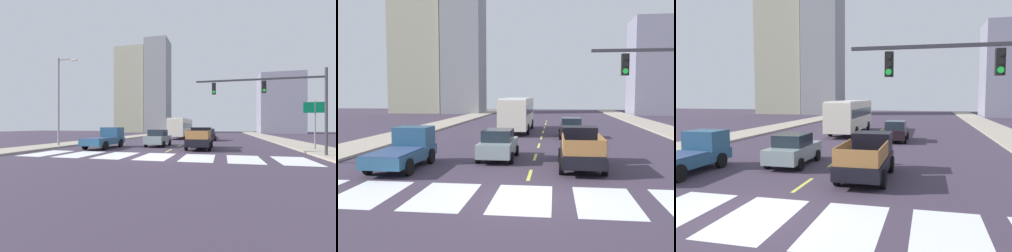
% 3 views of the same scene
% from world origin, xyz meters
% --- Properties ---
extents(ground_plane, '(160.00, 160.00, 0.00)m').
position_xyz_m(ground_plane, '(0.00, 0.00, 0.00)').
color(ground_plane, '#3C3142').
extents(sidewalk_right, '(3.68, 110.00, 0.15)m').
position_xyz_m(sidewalk_right, '(12.43, 18.00, 0.07)').
color(sidewalk_right, '#A69A8A').
rests_on(sidewalk_right, ground).
extents(sidewalk_left, '(3.68, 110.00, 0.15)m').
position_xyz_m(sidewalk_left, '(-12.43, 18.00, 0.07)').
color(sidewalk_left, '#A69A8A').
rests_on(sidewalk_left, ground).
extents(crosswalk_stripe_0, '(2.09, 3.89, 0.01)m').
position_xyz_m(crosswalk_stripe_0, '(-8.65, 0.00, 0.00)').
color(crosswalk_stripe_0, silver).
rests_on(crosswalk_stripe_0, ground).
extents(crosswalk_stripe_1, '(2.09, 3.89, 0.01)m').
position_xyz_m(crosswalk_stripe_1, '(-5.77, 0.00, 0.00)').
color(crosswalk_stripe_1, silver).
rests_on(crosswalk_stripe_1, ground).
extents(crosswalk_stripe_2, '(2.09, 3.89, 0.01)m').
position_xyz_m(crosswalk_stripe_2, '(-2.88, 0.00, 0.00)').
color(crosswalk_stripe_2, silver).
rests_on(crosswalk_stripe_2, ground).
extents(crosswalk_stripe_3, '(2.09, 3.89, 0.01)m').
position_xyz_m(crosswalk_stripe_3, '(0.00, 0.00, 0.00)').
color(crosswalk_stripe_3, silver).
rests_on(crosswalk_stripe_3, ground).
extents(crosswalk_stripe_4, '(2.09, 3.89, 0.01)m').
position_xyz_m(crosswalk_stripe_4, '(2.88, 0.00, 0.00)').
color(crosswalk_stripe_4, silver).
rests_on(crosswalk_stripe_4, ground).
extents(crosswalk_stripe_5, '(2.09, 3.89, 0.01)m').
position_xyz_m(crosswalk_stripe_5, '(5.77, 0.00, 0.00)').
color(crosswalk_stripe_5, silver).
rests_on(crosswalk_stripe_5, ground).
extents(crosswalk_stripe_6, '(2.09, 3.89, 0.01)m').
position_xyz_m(crosswalk_stripe_6, '(8.65, 0.00, 0.00)').
color(crosswalk_stripe_6, silver).
rests_on(crosswalk_stripe_6, ground).
extents(lane_dash_0, '(0.16, 2.40, 0.01)m').
position_xyz_m(lane_dash_0, '(0.00, 4.00, 0.00)').
color(lane_dash_0, '#D2D44E').
rests_on(lane_dash_0, ground).
extents(lane_dash_1, '(0.16, 2.40, 0.01)m').
position_xyz_m(lane_dash_1, '(0.00, 9.00, 0.00)').
color(lane_dash_1, '#D2D44E').
rests_on(lane_dash_1, ground).
extents(lane_dash_2, '(0.16, 2.40, 0.01)m').
position_xyz_m(lane_dash_2, '(0.00, 14.00, 0.00)').
color(lane_dash_2, '#D2D44E').
rests_on(lane_dash_2, ground).
extents(lane_dash_3, '(0.16, 2.40, 0.01)m').
position_xyz_m(lane_dash_3, '(0.00, 19.00, 0.00)').
color(lane_dash_3, '#D2D44E').
rests_on(lane_dash_3, ground).
extents(lane_dash_4, '(0.16, 2.40, 0.01)m').
position_xyz_m(lane_dash_4, '(0.00, 24.00, 0.00)').
color(lane_dash_4, '#D2D44E').
rests_on(lane_dash_4, ground).
extents(lane_dash_5, '(0.16, 2.40, 0.01)m').
position_xyz_m(lane_dash_5, '(0.00, 29.00, 0.00)').
color(lane_dash_5, '#D2D44E').
rests_on(lane_dash_5, ground).
extents(lane_dash_6, '(0.16, 2.40, 0.01)m').
position_xyz_m(lane_dash_6, '(0.00, 34.00, 0.00)').
color(lane_dash_6, '#D2D44E').
rests_on(lane_dash_6, ground).
extents(lane_dash_7, '(0.16, 2.40, 0.01)m').
position_xyz_m(lane_dash_7, '(0.00, 39.00, 0.00)').
color(lane_dash_7, '#D2D44E').
rests_on(lane_dash_7, ground).
extents(pickup_stakebed, '(2.18, 5.20, 1.96)m').
position_xyz_m(pickup_stakebed, '(2.42, 6.28, 0.94)').
color(pickup_stakebed, black).
rests_on(pickup_stakebed, ground).
extents(pickup_dark, '(2.18, 5.20, 1.96)m').
position_xyz_m(pickup_dark, '(-6.41, 5.17, 0.92)').
color(pickup_dark, '#265073').
rests_on(pickup_dark, ground).
extents(city_bus, '(2.72, 10.80, 3.32)m').
position_xyz_m(city_bus, '(-2.54, 24.12, 1.95)').
color(city_bus, beige).
rests_on(city_bus, ground).
extents(sedan_near_right, '(2.02, 4.40, 1.72)m').
position_xyz_m(sedan_near_right, '(-2.05, 7.96, 0.86)').
color(sedan_near_right, gray).
rests_on(sedan_near_right, ground).
extents(sedan_far, '(2.02, 4.40, 1.72)m').
position_xyz_m(sedan_far, '(2.50, 19.22, 0.86)').
color(sedan_far, black).
rests_on(sedan_far, ground).
extents(traffic_signal_gantry, '(8.76, 0.27, 6.00)m').
position_xyz_m(traffic_signal_gantry, '(8.40, 2.26, 4.19)').
color(traffic_signal_gantry, '#2D2D33').
rests_on(traffic_signal_gantry, ground).
extents(direction_sign_green, '(1.70, 0.12, 4.20)m').
position_xyz_m(direction_sign_green, '(11.94, 6.51, 3.03)').
color(direction_sign_green, slate).
rests_on(direction_sign_green, ground).
extents(streetlight_left, '(2.20, 0.28, 9.00)m').
position_xyz_m(streetlight_left, '(-11.64, 5.25, 4.97)').
color(streetlight_left, gray).
rests_on(streetlight_left, ground).
extents(tower_tall_centre, '(7.31, 8.06, 30.42)m').
position_xyz_m(tower_tall_centre, '(-16.49, 59.53, 15.21)').
color(tower_tall_centre, gray).
rests_on(tower_tall_centre, ground).
extents(block_mid_left, '(11.77, 8.92, 17.17)m').
position_xyz_m(block_mid_left, '(20.66, 58.76, 8.59)').
color(block_mid_left, gray).
rests_on(block_mid_left, ground).
extents(block_low_left, '(10.28, 7.21, 28.54)m').
position_xyz_m(block_low_left, '(-25.72, 59.94, 14.27)').
color(block_low_left, '#A09F84').
rests_on(block_low_left, ground).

